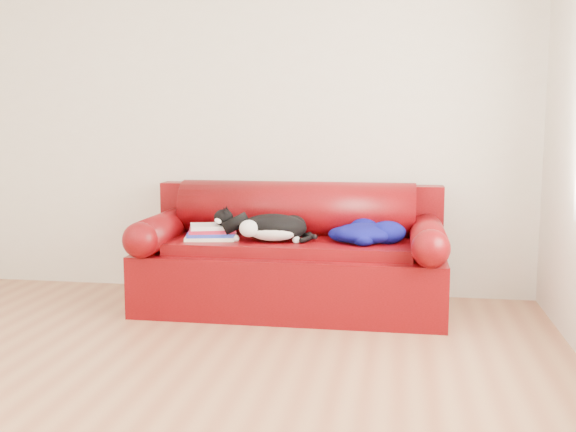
{
  "coord_description": "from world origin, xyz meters",
  "views": [
    {
      "loc": [
        1.23,
        -3.06,
        1.3
      ],
      "look_at": [
        0.5,
        1.35,
        0.68
      ],
      "focal_mm": 42.0,
      "sensor_mm": 36.0,
      "label": 1
    }
  ],
  "objects_px": {
    "sofa_base": "(291,276)",
    "blanket": "(366,232)",
    "book_stack": "(212,232)",
    "cat": "(273,228)"
  },
  "relations": [
    {
      "from": "book_stack",
      "to": "blanket",
      "type": "xyz_separation_m",
      "value": [
        1.06,
        0.05,
        0.02
      ]
    },
    {
      "from": "cat",
      "to": "blanket",
      "type": "relative_size",
      "value": 1.09
    },
    {
      "from": "book_stack",
      "to": "sofa_base",
      "type": "bearing_deg",
      "value": 9.44
    },
    {
      "from": "sofa_base",
      "to": "blanket",
      "type": "bearing_deg",
      "value": -4.56
    },
    {
      "from": "book_stack",
      "to": "cat",
      "type": "height_order",
      "value": "cat"
    },
    {
      "from": "book_stack",
      "to": "cat",
      "type": "distance_m",
      "value": 0.44
    },
    {
      "from": "book_stack",
      "to": "cat",
      "type": "bearing_deg",
      "value": -4.37
    },
    {
      "from": "sofa_base",
      "to": "blanket",
      "type": "xyz_separation_m",
      "value": [
        0.52,
        -0.04,
        0.33
      ]
    },
    {
      "from": "sofa_base",
      "to": "book_stack",
      "type": "bearing_deg",
      "value": -170.56
    },
    {
      "from": "cat",
      "to": "blanket",
      "type": "distance_m",
      "value": 0.63
    }
  ]
}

